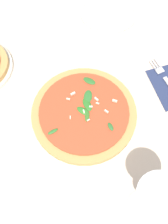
# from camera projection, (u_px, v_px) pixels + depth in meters

# --- Properties ---
(ground_plane) EXTENTS (6.00, 6.00, 0.00)m
(ground_plane) POSITION_uv_depth(u_px,v_px,m) (72.00, 120.00, 0.75)
(ground_plane) COLOR beige
(pizza_arugula_main) EXTENTS (0.31, 0.31, 0.05)m
(pizza_arugula_main) POSITION_uv_depth(u_px,v_px,m) (84.00, 114.00, 0.74)
(pizza_arugula_main) COLOR silver
(pizza_arugula_main) RESTS_ON ground_plane
(wine_glass) EXTENTS (0.09, 0.09, 0.18)m
(wine_glass) POSITION_uv_depth(u_px,v_px,m) (155.00, 199.00, 0.53)
(wine_glass) COLOR white
(wine_glass) RESTS_ON ground_plane
(side_plate_white) EXTENTS (0.20, 0.20, 0.02)m
(side_plate_white) POSITION_uv_depth(u_px,v_px,m) (108.00, 11.00, 0.92)
(side_plate_white) COLOR silver
(side_plate_white) RESTS_ON ground_plane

